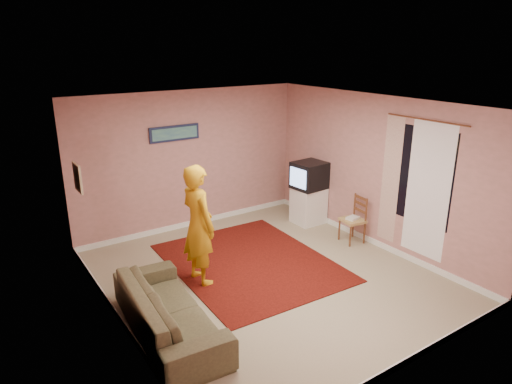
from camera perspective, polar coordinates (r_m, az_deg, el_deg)
ground at (r=7.07m, az=1.40°, el=-10.55°), size 5.00×5.00×0.00m
wall_back at (r=8.62m, az=-8.21°, el=3.94°), size 4.50×0.02×2.60m
wall_front at (r=4.88m, az=18.93°, el=-8.36°), size 4.50×0.02×2.60m
wall_left at (r=5.63m, az=-17.60°, el=-4.63°), size 0.02×5.00×2.60m
wall_right at (r=8.00m, az=14.75°, el=2.40°), size 0.02×5.00×2.60m
ceiling at (r=6.24m, az=1.59°, el=10.85°), size 4.50×5.00×0.02m
baseboard_back at (r=8.99m, az=-7.82°, el=-3.81°), size 4.50×0.02×0.10m
baseboard_front at (r=5.54m, az=17.45°, el=-19.98°), size 4.50×0.02×0.10m
baseboard_left at (r=6.21m, az=-16.37°, el=-15.32°), size 0.02×5.00×0.10m
baseboard_right at (r=8.41m, az=14.02°, el=-5.82°), size 0.02×5.00×0.10m
window at (r=7.42m, az=19.97°, el=1.87°), size 0.01×1.10×1.50m
curtain_sheer at (r=7.39m, az=20.66°, el=0.09°), size 0.01×0.75×2.10m
curtain_floral at (r=7.77m, az=16.46°, el=1.41°), size 0.01×0.35×2.10m
curtain_rod at (r=7.21m, az=20.51°, el=8.46°), size 0.02×1.40×0.02m
picture_back at (r=8.34m, az=-10.14°, el=7.25°), size 0.95×0.04×0.28m
picture_left at (r=7.03m, az=-21.38°, el=1.68°), size 0.04×0.38×0.42m
area_rug at (r=7.47m, az=-0.74°, el=-8.78°), size 2.43×2.99×0.02m
tv_cabinet at (r=9.00m, az=6.57°, el=-1.66°), size 0.56×0.51×0.71m
crt_tv at (r=8.81m, az=6.69°, el=2.08°), size 0.64×0.57×0.52m
chair_a at (r=9.07m, az=6.23°, el=-0.25°), size 0.42×0.40×0.48m
dvd_player at (r=9.09m, az=6.22°, el=-0.59°), size 0.44×0.38×0.06m
blue_throw at (r=9.16m, az=5.50°, el=1.09°), size 0.36×0.04×0.38m
chair_b at (r=8.21m, az=12.02°, el=-2.80°), size 0.41×0.43×0.46m
game_console at (r=8.23m, az=11.99°, el=-3.20°), size 0.23×0.18×0.04m
sofa at (r=5.81m, az=-10.88°, el=-14.32°), size 0.98×2.17×0.62m
person at (r=6.63m, az=-7.22°, el=-4.11°), size 0.49×0.69×1.80m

